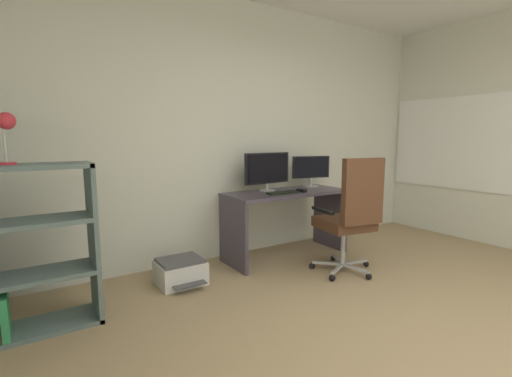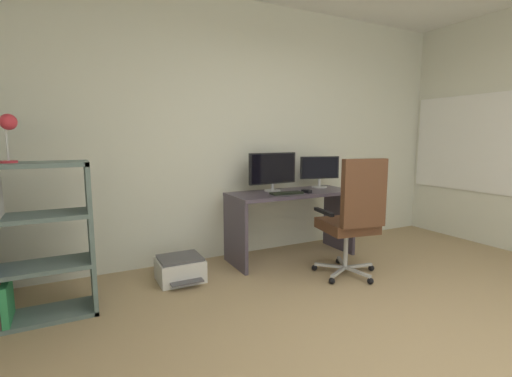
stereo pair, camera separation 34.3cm
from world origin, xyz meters
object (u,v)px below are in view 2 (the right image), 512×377
(printer, at_px, (180,269))
(keyboard, at_px, (287,193))
(monitor_secondary, at_px, (320,169))
(computer_mouse, at_px, (307,191))
(desk_lamp, at_px, (8,128))
(desk, at_px, (291,210))
(monitor_main, at_px, (273,169))
(bookshelf, at_px, (0,249))
(office_chair, at_px, (353,215))

(printer, bearing_deg, keyboard, -1.34)
(monitor_secondary, xyz_separation_m, printer, (-1.76, -0.22, -0.85))
(computer_mouse, bearing_deg, desk_lamp, 168.25)
(desk, distance_m, monitor_secondary, 0.65)
(monitor_main, height_order, desk_lamp, desk_lamp)
(bookshelf, bearing_deg, printer, 9.82)
(keyboard, height_order, desk_lamp, desk_lamp)
(office_chair, bearing_deg, bookshelf, 170.56)
(office_chair, bearing_deg, monitor_main, 110.48)
(bookshelf, distance_m, desk_lamp, 0.85)
(desk, xyz_separation_m, computer_mouse, (0.10, -0.15, 0.22))
(bookshelf, height_order, printer, bookshelf)
(computer_mouse, distance_m, office_chair, 0.66)
(bookshelf, bearing_deg, monitor_secondary, 8.38)
(office_chair, relative_size, bookshelf, 0.99)
(desk, relative_size, bookshelf, 1.20)
(monitor_secondary, height_order, keyboard, monitor_secondary)
(monitor_secondary, bearing_deg, keyboard, -157.65)
(monitor_main, xyz_separation_m, printer, (-1.12, -0.22, -0.87))
(desk, bearing_deg, office_chair, -77.22)
(office_chair, height_order, printer, office_chair)
(desk, bearing_deg, keyboard, -138.77)
(desk, xyz_separation_m, monitor_secondary, (0.47, 0.13, 0.42))
(monitor_secondary, relative_size, bookshelf, 0.40)
(monitor_secondary, bearing_deg, desk, -164.60)
(computer_mouse, bearing_deg, monitor_main, 117.39)
(keyboard, distance_m, office_chair, 0.75)
(monitor_secondary, relative_size, desk_lamp, 1.41)
(monitor_main, distance_m, bookshelf, 2.53)
(monitor_secondary, height_order, office_chair, office_chair)
(keyboard, relative_size, printer, 0.76)
(keyboard, bearing_deg, desk, 44.70)
(office_chair, bearing_deg, monitor_secondary, 72.24)
(desk, distance_m, printer, 1.36)
(desk, bearing_deg, printer, -175.80)
(printer, bearing_deg, computer_mouse, -2.26)
(monitor_secondary, height_order, computer_mouse, monitor_secondary)
(keyboard, height_order, computer_mouse, computer_mouse)
(printer, bearing_deg, monitor_secondary, 7.28)
(office_chair, xyz_separation_m, printer, (-1.46, 0.69, -0.50))
(monitor_main, relative_size, printer, 1.31)
(monitor_main, bearing_deg, keyboard, -84.04)
(office_chair, relative_size, desk_lamp, 3.44)
(bookshelf, relative_size, printer, 2.60)
(monitor_main, bearing_deg, printer, -168.67)
(desk_lamp, bearing_deg, office_chair, -9.85)
(computer_mouse, relative_size, desk_lamp, 0.30)
(printer, bearing_deg, desk_lamp, -169.34)
(keyboard, xyz_separation_m, office_chair, (0.32, -0.67, -0.14))
(keyboard, xyz_separation_m, printer, (-1.15, 0.03, -0.64))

